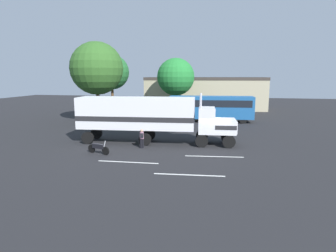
# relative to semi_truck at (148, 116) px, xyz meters

# --- Properties ---
(ground_plane) EXTENTS (120.00, 120.00, 0.00)m
(ground_plane) POSITION_rel_semi_truck_xyz_m (5.91, -0.02, -2.52)
(ground_plane) COLOR #232326
(lane_stripe_near) EXTENTS (4.39, 0.62, 0.01)m
(lane_stripe_near) POSITION_rel_semi_truck_xyz_m (6.10, -3.52, -2.52)
(lane_stripe_near) COLOR silver
(lane_stripe_near) RESTS_ON ground_plane
(lane_stripe_mid) EXTENTS (4.40, 0.34, 0.01)m
(lane_stripe_mid) POSITION_rel_semi_truck_xyz_m (0.15, -6.19, -2.52)
(lane_stripe_mid) COLOR silver
(lane_stripe_mid) RESTS_ON ground_plane
(lane_stripe_far) EXTENTS (4.40, 0.50, 0.01)m
(lane_stripe_far) POSITION_rel_semi_truck_xyz_m (4.75, -8.04, -2.52)
(lane_stripe_far) COLOR silver
(lane_stripe_far) RESTS_ON ground_plane
(semi_truck) EXTENTS (14.32, 3.88, 4.50)m
(semi_truck) POSITION_rel_semi_truck_xyz_m (0.00, 0.00, 0.00)
(semi_truck) COLOR white
(semi_truck) RESTS_ON ground_plane
(person_bystander) EXTENTS (0.38, 0.48, 1.63)m
(person_bystander) POSITION_rel_semi_truck_xyz_m (-0.03, -2.06, -1.63)
(person_bystander) COLOR black
(person_bystander) RESTS_ON ground_plane
(parked_bus) EXTENTS (11.16, 3.39, 3.40)m
(parked_bus) POSITION_rel_semi_truck_xyz_m (4.92, 13.77, -0.46)
(parked_bus) COLOR #1E5999
(parked_bus) RESTS_ON ground_plane
(motorcycle) EXTENTS (2.04, 0.75, 1.12)m
(motorcycle) POSITION_rel_semi_truck_xyz_m (-2.86, -4.47, -2.04)
(motorcycle) COLOR black
(motorcycle) RESTS_ON ground_plane
(tree_left) EXTENTS (6.80, 6.80, 10.43)m
(tree_left) POSITION_rel_semi_truck_xyz_m (-9.65, 10.45, 4.49)
(tree_left) COLOR brown
(tree_left) RESTS_ON ground_plane
(tree_center) EXTENTS (5.75, 5.75, 9.57)m
(tree_center) POSITION_rel_semi_truck_xyz_m (-11.95, 21.12, 4.15)
(tree_center) COLOR brown
(tree_center) RESTS_ON ground_plane
(tree_right) EXTENTS (5.96, 5.96, 8.89)m
(tree_right) POSITION_rel_semi_truck_xyz_m (-1.12, 21.06, 3.38)
(tree_right) COLOR brown
(tree_right) RESTS_ON ground_plane
(building_backdrop) EXTENTS (22.04, 7.71, 5.83)m
(building_backdrop) POSITION_rel_semi_truck_xyz_m (3.02, 28.57, 0.61)
(building_backdrop) COLOR #B7AD8C
(building_backdrop) RESTS_ON ground_plane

